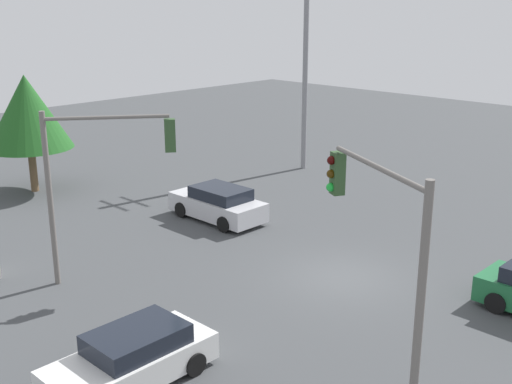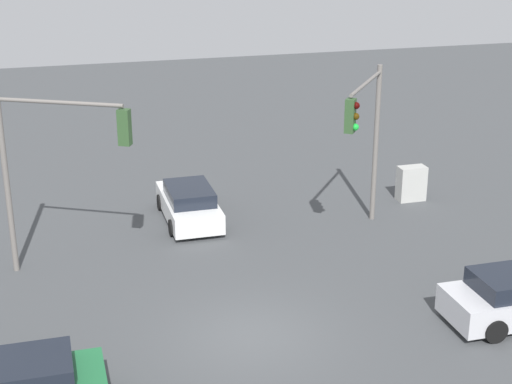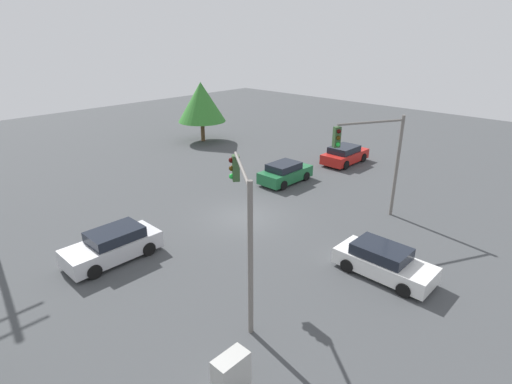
# 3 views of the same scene
# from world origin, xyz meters

# --- Properties ---
(ground_plane) EXTENTS (80.00, 80.00, 0.00)m
(ground_plane) POSITION_xyz_m (0.00, 0.00, 0.00)
(ground_plane) COLOR #424447
(sedan_green) EXTENTS (4.01, 1.93, 1.43)m
(sedan_green) POSITION_xyz_m (-5.98, -1.99, 0.69)
(sedan_green) COLOR #1E6638
(sedan_green) RESTS_ON ground_plane
(sedan_silver) EXTENTS (4.30, 1.95, 1.45)m
(sedan_silver) POSITION_xyz_m (7.37, -1.17, 0.70)
(sedan_silver) COLOR silver
(sedan_silver) RESTS_ON ground_plane
(sedan_white) EXTENTS (1.88, 4.17, 1.36)m
(sedan_white) POSITION_xyz_m (-0.03, 8.49, 0.65)
(sedan_white) COLOR silver
(sedan_white) RESTS_ON ground_plane
(sedan_red) EXTENTS (4.28, 2.03, 1.44)m
(sedan_red) POSITION_xyz_m (-12.63, -1.34, 0.70)
(sedan_red) COLOR red
(sedan_red) RESTS_ON ground_plane
(traffic_signal_main) EXTENTS (3.76, 2.13, 5.77)m
(traffic_signal_main) POSITION_xyz_m (-4.61, 5.11, 3.99)
(traffic_signal_main) COLOR slate
(traffic_signal_main) RESTS_ON ground_plane
(traffic_signal_cross) EXTENTS (2.61, 3.37, 5.70)m
(traffic_signal_cross) POSITION_xyz_m (5.49, 5.52, 3.93)
(traffic_signal_cross) COLOR slate
(traffic_signal_cross) RESTS_ON ground_plane
(electrical_cabinet) EXTENTS (1.07, 0.58, 1.36)m
(electrical_cabinet) POSITION_xyz_m (8.71, 8.25, 0.68)
(electrical_cabinet) COLOR #B2B2AD
(electrical_cabinet) RESTS_ON ground_plane
(tree_right) EXTENTS (4.48, 4.48, 5.57)m
(tree_right) POSITION_xyz_m (-9.30, -15.08, 3.73)
(tree_right) COLOR brown
(tree_right) RESTS_ON ground_plane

